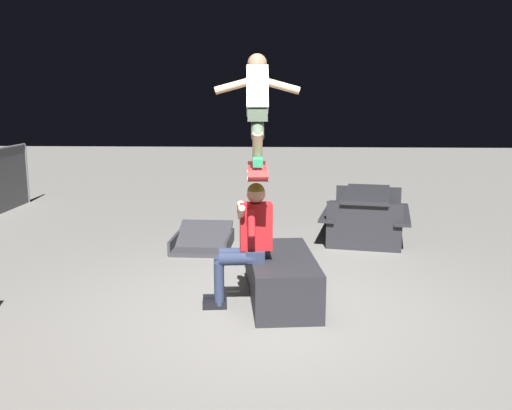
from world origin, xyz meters
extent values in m
plane|color=gray|center=(0.00, 0.00, 0.00)|extent=(40.00, 40.00, 0.00)
cube|color=#28282D|center=(0.29, -0.19, 0.25)|extent=(1.63, 0.86, 0.51)
cube|color=#2D3856|center=(0.13, 0.09, 0.57)|extent=(0.32, 0.20, 0.12)
cube|color=red|center=(0.13, 0.09, 0.88)|extent=(0.24, 0.36, 0.50)
sphere|color=tan|center=(0.13, 0.09, 1.23)|extent=(0.20, 0.20, 0.20)
sphere|color=brown|center=(0.13, 0.09, 1.25)|extent=(0.19, 0.19, 0.19)
cylinder|color=red|center=(-0.08, 0.13, 0.95)|extent=(0.20, 0.10, 0.29)
cylinder|color=tan|center=(-0.01, 0.24, 1.05)|extent=(0.24, 0.10, 0.19)
cylinder|color=red|center=(0.32, 0.17, 0.95)|extent=(0.20, 0.10, 0.29)
cylinder|color=tan|center=(0.23, 0.26, 1.05)|extent=(0.24, 0.10, 0.19)
cylinder|color=#2D3856|center=(0.02, 0.28, 0.55)|extent=(0.18, 0.41, 0.14)
cylinder|color=#2D3856|center=(-0.01, 0.48, 0.27)|extent=(0.11, 0.11, 0.47)
cube|color=black|center=(-0.01, 0.53, 0.04)|extent=(0.13, 0.27, 0.08)
cylinder|color=#2D3856|center=(0.19, 0.30, 0.55)|extent=(0.18, 0.41, 0.14)
cylinder|color=#2D3856|center=(0.17, 0.50, 0.27)|extent=(0.11, 0.11, 0.47)
cube|color=black|center=(0.17, 0.55, 0.04)|extent=(0.13, 0.27, 0.08)
cube|color=#B72D2D|center=(0.09, 0.07, 1.48)|extent=(0.81, 0.24, 0.11)
cube|color=#B72D2D|center=(0.53, 0.10, 1.50)|extent=(0.13, 0.21, 0.04)
cube|color=#B72D2D|center=(-0.36, 0.05, 1.50)|extent=(0.13, 0.21, 0.07)
cube|color=#99999E|center=(0.36, 0.09, 1.45)|extent=(0.07, 0.16, 0.04)
cylinder|color=white|center=(0.36, 0.18, 1.43)|extent=(0.06, 0.03, 0.05)
cylinder|color=white|center=(0.37, 0.00, 1.43)|extent=(0.06, 0.03, 0.05)
cube|color=#99999E|center=(-0.19, 0.06, 1.45)|extent=(0.07, 0.16, 0.04)
cylinder|color=white|center=(-0.20, 0.15, 1.43)|extent=(0.06, 0.03, 0.05)
cylinder|color=white|center=(-0.19, -0.03, 1.43)|extent=(0.06, 0.03, 0.05)
cube|color=#2D9E66|center=(0.26, 0.08, 1.59)|extent=(0.27, 0.11, 0.08)
cube|color=#2D9E66|center=(-0.09, 0.06, 1.59)|extent=(0.27, 0.11, 0.08)
cylinder|color=tan|center=(0.21, 0.08, 1.75)|extent=(0.24, 0.11, 0.31)
cylinder|color=#4D5E4B|center=(0.14, 0.08, 1.95)|extent=(0.34, 0.15, 0.33)
cylinder|color=tan|center=(-0.04, 0.07, 1.75)|extent=(0.24, 0.11, 0.31)
cylinder|color=#4D5E4B|center=(0.03, 0.07, 1.95)|extent=(0.34, 0.15, 0.33)
cube|color=#4D5E4B|center=(0.09, 0.07, 2.05)|extent=(0.31, 0.22, 0.12)
cube|color=white|center=(0.17, 0.08, 2.29)|extent=(0.46, 0.25, 0.52)
sphere|color=tan|center=(0.23, 0.08, 2.57)|extent=(0.20, 0.20, 0.20)
cylinder|color=tan|center=(0.17, 0.30, 2.35)|extent=(0.11, 0.45, 0.19)
cylinder|color=tan|center=(0.20, -0.14, 2.35)|extent=(0.11, 0.45, 0.19)
cube|color=#38383D|center=(2.43, 0.99, 0.03)|extent=(1.11, 0.84, 0.06)
cube|color=#38383D|center=(2.43, 0.99, 0.11)|extent=(1.06, 0.84, 0.42)
cube|color=#38383D|center=(2.43, 1.40, 0.10)|extent=(0.97, 0.07, 0.20)
cube|color=#38383D|center=(2.43, 0.59, 0.10)|extent=(0.97, 0.07, 0.20)
cube|color=#28282D|center=(3.14, -1.54, 0.72)|extent=(1.80, 1.01, 0.06)
cube|color=#28282D|center=(3.25, -1.00, 0.42)|extent=(1.71, 0.56, 0.04)
cube|color=#28282D|center=(3.04, -2.08, 0.42)|extent=(1.71, 0.56, 0.04)
cube|color=#28282D|center=(3.90, -1.69, 0.36)|extent=(0.27, 1.09, 0.72)
cube|color=#28282D|center=(2.39, -1.40, 0.36)|extent=(0.27, 1.09, 0.72)
cylinder|color=slate|center=(6.00, 5.28, 0.63)|extent=(0.05, 0.05, 1.26)
camera|label=1|loc=(-5.65, -0.16, 2.22)|focal=39.11mm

